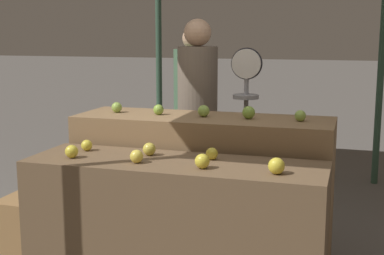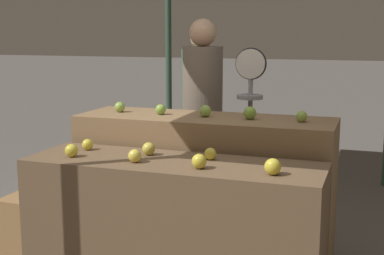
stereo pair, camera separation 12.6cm
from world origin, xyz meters
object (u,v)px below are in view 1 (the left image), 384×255
Objects in this scene: produce_scale at (246,103)px; person_vendor_at_scale at (197,106)px; person_customer_left at (193,98)px; wooden_crate_side at (33,224)px.

produce_scale is 0.49m from person_vendor_at_scale.
person_vendor_at_scale reaches higher than person_customer_left.
person_vendor_at_scale is 4.18× the size of wooden_crate_side.
person_vendor_at_scale is 0.97m from person_customer_left.
wooden_crate_side is at bearing 86.81° from person_customer_left.
person_customer_left is 2.15m from wooden_crate_side.
produce_scale is 1.35m from person_customer_left.
person_customer_left reaches higher than produce_scale.
produce_scale is at bearing 140.41° from person_customer_left.
produce_scale is at bearing 156.61° from person_vendor_at_scale.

